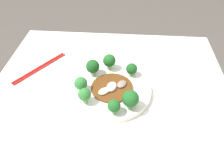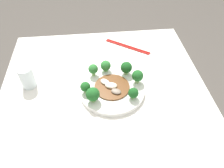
{
  "view_description": "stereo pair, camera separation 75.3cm",
  "coord_description": "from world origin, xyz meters",
  "px_view_note": "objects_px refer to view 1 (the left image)",
  "views": [
    {
      "loc": [
        0.51,
        0.05,
        1.31
      ],
      "look_at": [
        -0.03,
        0.01,
        0.8
      ],
      "focal_mm": 35.0,
      "sensor_mm": 36.0,
      "label": 1
    },
    {
      "loc": [
        0.03,
        0.62,
        1.43
      ],
      "look_at": [
        -0.03,
        0.01,
        0.8
      ],
      "focal_mm": 35.0,
      "sensor_mm": 36.0,
      "label": 2
    }
  ],
  "objects_px": {
    "broccoli_south": "(81,84)",
    "broccoli_northeast": "(130,99)",
    "broccoli_northwest": "(132,69)",
    "broccoli_east": "(114,106)",
    "stirfry_center": "(112,87)",
    "broccoli_southeast": "(85,95)",
    "broccoli_west": "(109,61)",
    "plate": "(112,90)",
    "broccoli_southwest": "(93,67)",
    "chopsticks": "(40,68)"
  },
  "relations": [
    {
      "from": "chopsticks",
      "to": "plate",
      "type": "bearing_deg",
      "value": 69.33
    },
    {
      "from": "broccoli_west",
      "to": "broccoli_east",
      "type": "height_order",
      "value": "broccoli_west"
    },
    {
      "from": "broccoli_west",
      "to": "plate",
      "type": "bearing_deg",
      "value": 9.73
    },
    {
      "from": "broccoli_south",
      "to": "stirfry_center",
      "type": "relative_size",
      "value": 0.37
    },
    {
      "from": "broccoli_northwest",
      "to": "broccoli_southeast",
      "type": "xyz_separation_m",
      "value": [
        0.15,
        -0.15,
        0.01
      ]
    },
    {
      "from": "chopsticks",
      "to": "broccoli_southeast",
      "type": "bearing_deg",
      "value": 49.54
    },
    {
      "from": "plate",
      "to": "broccoli_east",
      "type": "xyz_separation_m",
      "value": [
        0.11,
        0.01,
        0.04
      ]
    },
    {
      "from": "broccoli_southeast",
      "to": "stirfry_center",
      "type": "bearing_deg",
      "value": 130.58
    },
    {
      "from": "broccoli_southwest",
      "to": "broccoli_northwest",
      "type": "height_order",
      "value": "broccoli_southwest"
    },
    {
      "from": "plate",
      "to": "broccoli_east",
      "type": "bearing_deg",
      "value": 7.66
    },
    {
      "from": "plate",
      "to": "broccoli_southwest",
      "type": "height_order",
      "value": "broccoli_southwest"
    },
    {
      "from": "broccoli_northwest",
      "to": "chopsticks",
      "type": "distance_m",
      "value": 0.37
    },
    {
      "from": "broccoli_east",
      "to": "plate",
      "type": "bearing_deg",
      "value": -172.34
    },
    {
      "from": "stirfry_center",
      "to": "chopsticks",
      "type": "height_order",
      "value": "stirfry_center"
    },
    {
      "from": "broccoli_southwest",
      "to": "chopsticks",
      "type": "relative_size",
      "value": 0.29
    },
    {
      "from": "plate",
      "to": "broccoli_southwest",
      "type": "xyz_separation_m",
      "value": [
        -0.07,
        -0.08,
        0.05
      ]
    },
    {
      "from": "broccoli_east",
      "to": "broccoli_northwest",
      "type": "bearing_deg",
      "value": 164.41
    },
    {
      "from": "broccoli_southwest",
      "to": "chopsticks",
      "type": "distance_m",
      "value": 0.23
    },
    {
      "from": "broccoli_east",
      "to": "broccoli_northwest",
      "type": "distance_m",
      "value": 0.19
    },
    {
      "from": "broccoli_northwest",
      "to": "broccoli_south",
      "type": "xyz_separation_m",
      "value": [
        0.09,
        -0.17,
        0.0
      ]
    },
    {
      "from": "broccoli_southwest",
      "to": "broccoli_southeast",
      "type": "relative_size",
      "value": 1.07
    },
    {
      "from": "broccoli_northwest",
      "to": "broccoli_south",
      "type": "relative_size",
      "value": 0.94
    },
    {
      "from": "broccoli_northeast",
      "to": "broccoli_northwest",
      "type": "bearing_deg",
      "value": 179.15
    },
    {
      "from": "broccoli_south",
      "to": "chopsticks",
      "type": "xyz_separation_m",
      "value": [
        -0.13,
        -0.19,
        -0.05
      ]
    },
    {
      "from": "plate",
      "to": "broccoli_northeast",
      "type": "xyz_separation_m",
      "value": [
        0.08,
        0.06,
        0.05
      ]
    },
    {
      "from": "broccoli_northwest",
      "to": "broccoli_northeast",
      "type": "xyz_separation_m",
      "value": [
        0.16,
        -0.0,
        0.01
      ]
    },
    {
      "from": "broccoli_southwest",
      "to": "broccoli_northeast",
      "type": "relative_size",
      "value": 0.95
    },
    {
      "from": "broccoli_south",
      "to": "broccoli_northeast",
      "type": "distance_m",
      "value": 0.18
    },
    {
      "from": "broccoli_west",
      "to": "broccoli_northeast",
      "type": "xyz_separation_m",
      "value": [
        0.19,
        0.08,
        0.0
      ]
    },
    {
      "from": "broccoli_southwest",
      "to": "broccoli_east",
      "type": "bearing_deg",
      "value": 26.96
    },
    {
      "from": "broccoli_southwest",
      "to": "broccoli_northwest",
      "type": "bearing_deg",
      "value": 92.4
    },
    {
      "from": "broccoli_west",
      "to": "chopsticks",
      "type": "xyz_separation_m",
      "value": [
        -0.0,
        -0.28,
        -0.05
      ]
    },
    {
      "from": "plate",
      "to": "stirfry_center",
      "type": "xyz_separation_m",
      "value": [
        0.0,
        0.0,
        0.02
      ]
    },
    {
      "from": "broccoli_southeast",
      "to": "broccoli_west",
      "type": "bearing_deg",
      "value": 160.7
    },
    {
      "from": "plate",
      "to": "broccoli_south",
      "type": "bearing_deg",
      "value": -80.89
    },
    {
      "from": "plate",
      "to": "stirfry_center",
      "type": "distance_m",
      "value": 0.02
    },
    {
      "from": "broccoli_south",
      "to": "broccoli_northeast",
      "type": "xyz_separation_m",
      "value": [
        0.06,
        0.17,
        0.01
      ]
    },
    {
      "from": "broccoli_northeast",
      "to": "chopsticks",
      "type": "xyz_separation_m",
      "value": [
        -0.19,
        -0.36,
        -0.05
      ]
    },
    {
      "from": "broccoli_northwest",
      "to": "broccoli_southeast",
      "type": "relative_size",
      "value": 0.88
    },
    {
      "from": "broccoli_southwest",
      "to": "stirfry_center",
      "type": "distance_m",
      "value": 0.11
    },
    {
      "from": "broccoli_southwest",
      "to": "stirfry_center",
      "type": "bearing_deg",
      "value": 46.76
    },
    {
      "from": "plate",
      "to": "broccoli_southwest",
      "type": "bearing_deg",
      "value": -132.64
    },
    {
      "from": "broccoli_southwest",
      "to": "chopsticks",
      "type": "height_order",
      "value": "broccoli_southwest"
    },
    {
      "from": "broccoli_west",
      "to": "broccoli_northwest",
      "type": "height_order",
      "value": "broccoli_west"
    },
    {
      "from": "broccoli_northwest",
      "to": "stirfry_center",
      "type": "bearing_deg",
      "value": -40.04
    },
    {
      "from": "broccoli_southeast",
      "to": "broccoli_south",
      "type": "bearing_deg",
      "value": -157.66
    },
    {
      "from": "plate",
      "to": "broccoli_northwest",
      "type": "height_order",
      "value": "broccoli_northwest"
    },
    {
      "from": "broccoli_east",
      "to": "broccoli_south",
      "type": "bearing_deg",
      "value": -127.5
    },
    {
      "from": "plate",
      "to": "broccoli_southwest",
      "type": "relative_size",
      "value": 4.45
    },
    {
      "from": "stirfry_center",
      "to": "broccoli_south",
      "type": "bearing_deg",
      "value": -81.94
    }
  ]
}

